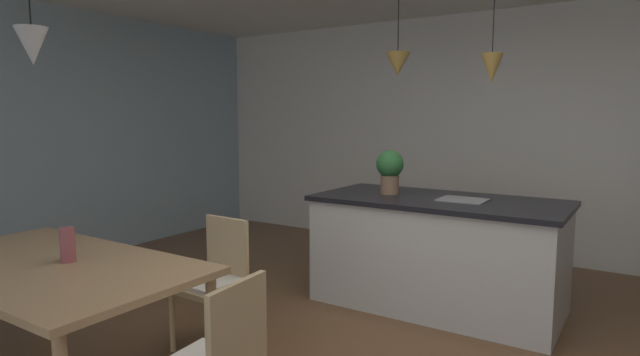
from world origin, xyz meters
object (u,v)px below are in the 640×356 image
chair_far_right (214,278)px  vase_on_dining_table (68,245)px  potted_plant_on_island (390,169)px  kitchen_island (437,251)px  dining_table (49,273)px

chair_far_right → vase_on_dining_table: 0.95m
chair_far_right → vase_on_dining_table: vase_on_dining_table is taller
chair_far_right → potted_plant_on_island: potted_plant_on_island is taller
potted_plant_on_island → chair_far_right: bearing=-109.9°
kitchen_island → potted_plant_on_island: (-0.44, 0.00, 0.66)m
potted_plant_on_island → kitchen_island: bearing=0.0°
dining_table → potted_plant_on_island: 2.66m
dining_table → vase_on_dining_table: 0.20m
kitchen_island → vase_on_dining_table: bearing=-119.5°
kitchen_island → potted_plant_on_island: 0.79m
dining_table → kitchen_island: size_ratio=0.94×
chair_far_right → kitchen_island: 1.84m
dining_table → potted_plant_on_island: size_ratio=4.95×
chair_far_right → kitchen_island: bearing=57.2°
kitchen_island → potted_plant_on_island: potted_plant_on_island is taller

